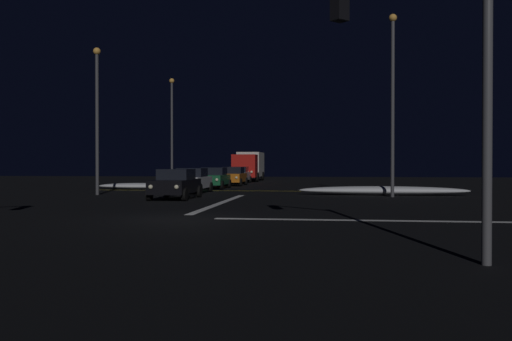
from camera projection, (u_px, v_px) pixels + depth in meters
ground at (180, 220)px, 18.96m from camera, size 120.00×120.00×0.10m
stop_line_north at (221, 203)px, 26.37m from camera, size 0.35×12.72×0.01m
centre_line_ns at (254, 191)px, 37.87m from camera, size 22.00×0.15×0.01m
crosswalk_bar_east at (408, 221)px, 18.00m from camera, size 12.72×0.40×0.01m
snow_bank_left_curb at (143, 186)px, 40.18m from camera, size 6.62×1.50×0.46m
snow_bank_right_curb at (383, 191)px, 32.82m from camera, size 9.96×1.50×0.52m
sedan_black at (176, 184)px, 29.18m from camera, size 2.02×4.33×1.57m
sedan_white at (192, 180)px, 35.10m from camera, size 2.02×4.33×1.57m
sedan_green at (214, 178)px, 41.35m from camera, size 2.02×4.33×1.57m
sedan_orange at (233, 176)px, 47.22m from camera, size 2.02×4.33×1.57m
sedan_silver at (239, 175)px, 52.90m from camera, size 2.02×4.33×1.57m
box_truck at (249, 165)px, 59.54m from camera, size 2.68×8.28×3.08m
traffic_signal_se at (417, 32)px, 11.32m from camera, size 2.93×2.93×6.65m
streetlamp_right_near at (393, 93)px, 30.76m from camera, size 0.44×0.44×10.13m
streetlamp_left_near at (97, 110)px, 32.95m from camera, size 0.44×0.44×8.73m
streetlamp_left_far at (172, 124)px, 48.81m from camera, size 0.44×0.44×9.34m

